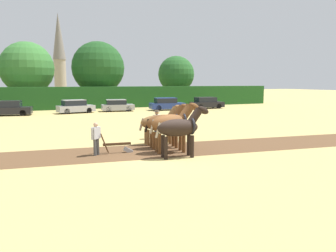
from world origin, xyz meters
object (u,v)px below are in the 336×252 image
Objects in this scene: draft_horse_trail_right at (160,122)px; farmer_beside_team at (157,122)px; tree_center_left at (27,68)px; farmer_at_plow at (96,136)px; draft_horse_lead_right at (172,124)px; draft_horse_lead_left at (180,128)px; plow at (120,146)px; tree_center_right at (176,74)px; draft_horse_trail_left at (166,123)px; parked_car_center at (10,108)px; parked_car_right at (117,106)px; church_spire at (59,53)px; tree_center at (98,68)px; parked_car_center_right at (75,107)px; parked_car_end_right at (207,103)px; parked_car_far_right at (167,104)px.

farmer_beside_team is at bearing 81.22° from draft_horse_trail_right.
tree_center_left is 33.69m from farmer_at_plow.
farmer_beside_team is (0.76, 4.06, -0.39)m from draft_horse_lead_right.
draft_horse_lead_left is 1.64× the size of plow.
draft_horse_lead_right is at bearing -115.15° from tree_center_right.
draft_horse_lead_right reaches higher than draft_horse_trail_left.
tree_center_right is at bearing 31.76° from parked_car_center.
draft_horse_trail_left is 23.03m from parked_car_right.
draft_horse_trail_left is (6.40, -32.94, -4.01)m from tree_center_left.
draft_horse_trail_left is 0.61× the size of parked_car_center.
tree_center_right is 4.32× the size of farmer_beside_team.
church_spire is (-14.78, 32.90, 5.37)m from tree_center_right.
tree_center reaches higher than parked_car_center.
tree_center_right is 38.58m from draft_horse_lead_left.
farmer_beside_team is at bearing 87.37° from farmer_at_plow.
tree_center is 10.59m from parked_car_right.
draft_horse_lead_left is 25.36m from parked_car_right.
draft_horse_lead_right is 0.66× the size of parked_car_right.
tree_center reaches higher than tree_center_right.
plow is at bearing -102.59° from parked_car_center_right.
tree_center is 2.15× the size of parked_car_center.
parked_car_center_right is at bearing -65.84° from tree_center_left.
draft_horse_lead_right is 1.17m from draft_horse_trail_left.
draft_horse_trail_left is (-15.72, -32.63, -3.41)m from tree_center_right.
draft_horse_lead_left is 2.33m from draft_horse_trail_left.
parked_car_far_right is at bearing -173.85° from parked_car_end_right.
tree_center_left is at bearing 151.51° from parked_car_far_right.
tree_center is 31.47m from draft_horse_trail_right.
draft_horse_trail_left is at bearing -61.06° from parked_car_center.
parked_car_far_right is at bearing 74.19° from draft_horse_lead_right.
plow is 0.38× the size of parked_car_center.
farmer_at_plow is 0.40× the size of parked_car_right.
draft_horse_lead_left is 0.60× the size of parked_car_far_right.
draft_horse_lead_right reaches higher than parked_car_end_right.
tree_center_left is at bearing 107.17° from draft_horse_lead_right.
tree_center reaches higher than farmer_beside_team.
tree_center_right reaches higher than parked_car_end_right.
parked_car_center_right is (-17.37, -10.28, -4.03)m from tree_center_right.
tree_center_right is 13.00m from parked_car_far_right.
parked_car_center_right is at bearing 94.32° from plow.
tree_center is at bearing 91.37° from draft_horse_trail_right.
tree_center_left is 9.50m from tree_center.
draft_horse_lead_right is 1.01× the size of draft_horse_trail_left.
farmer_beside_team is (-0.32, -62.62, -9.08)m from church_spire.
church_spire is at bearing 93.66° from tree_center.
parked_car_right is (0.26, -9.41, -4.85)m from tree_center.
church_spire reaches higher than parked_car_center.
parked_car_center is at bearing -100.27° from tree_center_left.
tree_center is 3.48× the size of draft_horse_lead_left.
farmer_at_plow is (-1.16, -0.08, 0.59)m from plow.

